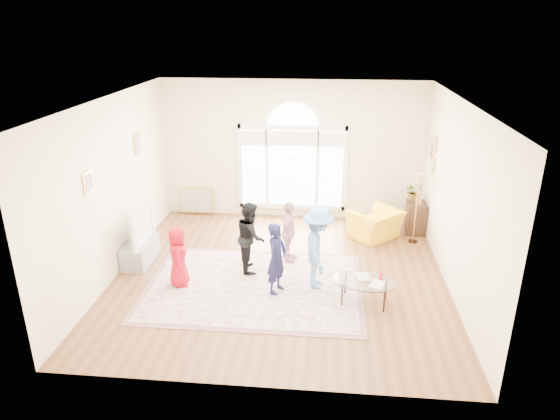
# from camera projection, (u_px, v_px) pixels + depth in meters

# --- Properties ---
(ground) EXTENTS (6.00, 6.00, 0.00)m
(ground) POSITION_uv_depth(u_px,v_px,m) (280.00, 275.00, 9.22)
(ground) COLOR brown
(ground) RESTS_ON ground
(room_shell) EXTENTS (6.00, 6.00, 6.00)m
(room_shell) POSITION_uv_depth(u_px,v_px,m) (292.00, 154.00, 11.28)
(room_shell) COLOR beige
(room_shell) RESTS_ON ground
(area_rug) EXTENTS (3.60, 2.60, 0.02)m
(area_rug) POSITION_uv_depth(u_px,v_px,m) (254.00, 286.00, 8.82)
(area_rug) COLOR beige
(area_rug) RESTS_ON ground
(rug_border) EXTENTS (3.80, 2.80, 0.01)m
(rug_border) POSITION_uv_depth(u_px,v_px,m) (254.00, 286.00, 8.82)
(rug_border) COLOR #8E5C5B
(rug_border) RESTS_ON ground
(tv_console) EXTENTS (0.45, 1.00, 0.42)m
(tv_console) POSITION_uv_depth(u_px,v_px,m) (140.00, 252.00, 9.67)
(tv_console) COLOR #96989E
(tv_console) RESTS_ON ground
(television) EXTENTS (0.17, 1.10, 0.64)m
(television) POSITION_uv_depth(u_px,v_px,m) (138.00, 227.00, 9.48)
(television) COLOR black
(television) RESTS_ON tv_console
(coffee_table) EXTENTS (1.17, 0.85, 0.54)m
(coffee_table) POSITION_uv_depth(u_px,v_px,m) (365.00, 282.00, 8.18)
(coffee_table) COLOR silver
(coffee_table) RESTS_ON ground
(armchair) EXTENTS (1.29, 1.28, 0.63)m
(armchair) POSITION_uv_depth(u_px,v_px,m) (375.00, 224.00, 10.67)
(armchair) COLOR yellow
(armchair) RESTS_ON ground
(side_cabinet) EXTENTS (0.40, 0.50, 0.70)m
(side_cabinet) POSITION_uv_depth(u_px,v_px,m) (416.00, 218.00, 10.94)
(side_cabinet) COLOR black
(side_cabinet) RESTS_ON ground
(floor_lamp) EXTENTS (0.24, 0.24, 1.51)m
(floor_lamp) POSITION_uv_depth(u_px,v_px,m) (419.00, 184.00, 10.14)
(floor_lamp) COLOR black
(floor_lamp) RESTS_ON ground
(plant_pedestal) EXTENTS (0.20, 0.20, 0.70)m
(plant_pedestal) POSITION_uv_depth(u_px,v_px,m) (411.00, 215.00, 11.11)
(plant_pedestal) COLOR white
(plant_pedestal) RESTS_ON ground
(potted_plant) EXTENTS (0.44, 0.41, 0.39)m
(potted_plant) POSITION_uv_depth(u_px,v_px,m) (413.00, 191.00, 10.91)
(potted_plant) COLOR #33722D
(potted_plant) RESTS_ON plant_pedestal
(leaning_picture) EXTENTS (0.80, 0.14, 0.62)m
(leaning_picture) POSITION_uv_depth(u_px,v_px,m) (198.00, 214.00, 12.12)
(leaning_picture) COLOR tan
(leaning_picture) RESTS_ON ground
(child_red) EXTENTS (0.46, 0.60, 1.08)m
(child_red) POSITION_uv_depth(u_px,v_px,m) (178.00, 257.00, 8.68)
(child_red) COLOR #AE0C1A
(child_red) RESTS_ON area_rug
(child_navy) EXTENTS (0.45, 0.54, 1.26)m
(child_navy) POSITION_uv_depth(u_px,v_px,m) (277.00, 258.00, 8.42)
(child_navy) COLOR #17193C
(child_navy) RESTS_ON area_rug
(child_black) EXTENTS (0.64, 0.74, 1.33)m
(child_black) POSITION_uv_depth(u_px,v_px,m) (251.00, 237.00, 9.18)
(child_black) COLOR black
(child_black) RESTS_ON area_rug
(child_pink) EXTENTS (0.37, 0.74, 1.21)m
(child_pink) POSITION_uv_depth(u_px,v_px,m) (289.00, 232.00, 9.53)
(child_pink) COLOR #DF9EAF
(child_pink) RESTS_ON area_rug
(child_blue) EXTENTS (0.63, 0.99, 1.46)m
(child_blue) POSITION_uv_depth(u_px,v_px,m) (318.00, 248.00, 8.57)
(child_blue) COLOR #6092D0
(child_blue) RESTS_ON area_rug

